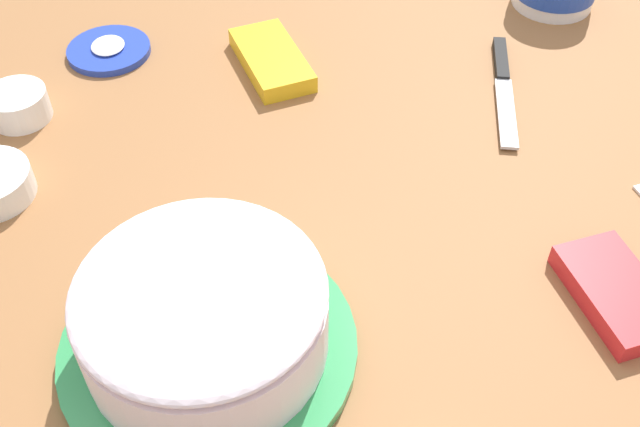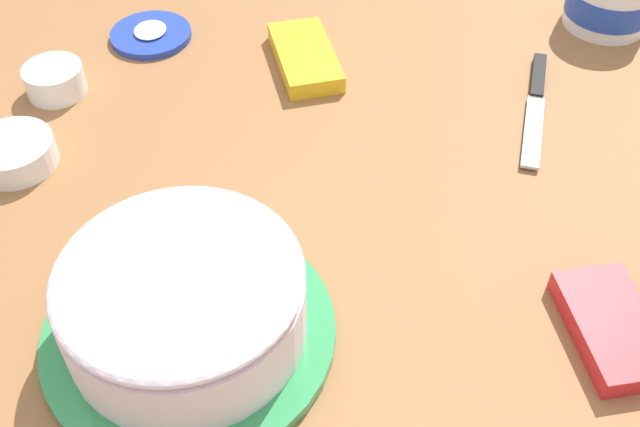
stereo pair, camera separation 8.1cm
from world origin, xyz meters
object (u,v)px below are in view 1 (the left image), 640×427
Objects in this scene: sprinkle_bowl_rainbow at (18,104)px; candy_box_upper at (272,60)px; candy_box_lower at (616,293)px; frosting_tub_lid at (109,50)px; spreading_knife at (503,80)px; frosted_cake at (204,319)px.

candy_box_upper is (0.07, -0.33, -0.01)m from sprinkle_bowl_rainbow.
candy_box_lower and candy_box_upper have the same top height.
frosting_tub_lid is 0.87× the size of candy_box_lower.
spreading_knife is 0.32m from candy_box_upper.
spreading_knife is at bearing -103.96° from frosting_tub_lid.
frosted_cake is 2.44× the size of frosting_tub_lid.
candy_box_upper reaches higher than spreading_knife.
sprinkle_bowl_rainbow is (-0.00, 0.64, 0.01)m from spreading_knife.
sprinkle_bowl_rainbow is at bearing 87.07° from candy_box_upper.
frosted_cake is 1.84× the size of candy_box_upper.
candy_box_lower is 0.87× the size of candy_box_upper.
spreading_knife is at bearing -119.05° from candy_box_upper.
frosting_tub_lid is 0.50× the size of spreading_knife.
spreading_knife is at bearing -89.99° from sprinkle_bowl_rainbow.
frosting_tub_lid is 0.24m from candy_box_upper.
sprinkle_bowl_rainbow is at bearing 48.85° from candy_box_lower.
frosting_tub_lid is at bearing 35.97° from candy_box_lower.
frosting_tub_lid is (0.52, 0.14, -0.05)m from frosted_cake.
spreading_knife is at bearing -9.72° from candy_box_lower.
frosted_cake is at bearing -165.24° from frosting_tub_lid.
frosting_tub_lid is 0.75× the size of candy_box_upper.
frosting_tub_lid is 1.50× the size of sprinkle_bowl_rainbow.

